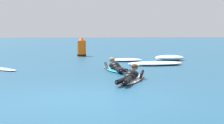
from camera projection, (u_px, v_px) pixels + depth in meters
The scene contains 8 objects.
ground_plane at pixel (75, 61), 18.21m from camera, with size 120.00×120.00×0.00m, color navy.
surfer_near at pixel (131, 77), 11.09m from camera, with size 1.37×2.56×0.54m.
surfer_far at pixel (115, 67), 13.92m from camera, with size 0.77×2.47×0.54m.
drifting_surfboard at pixel (0, 69), 14.45m from camera, with size 1.84×2.00×0.16m.
whitewater_mid_left at pixel (155, 63), 16.29m from camera, with size 2.58×1.40×0.16m.
whitewater_back at pixel (169, 58), 18.92m from camera, with size 1.62×1.11×0.27m.
whitewater_far_band at pixel (126, 60), 18.27m from camera, with size 1.67×1.00×0.14m.
channel_marker_buoy at pixel (82, 48), 21.79m from camera, with size 0.55×0.55×1.18m.
Camera 1 is at (-0.29, -8.24, 1.56)m, focal length 58.47 mm.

